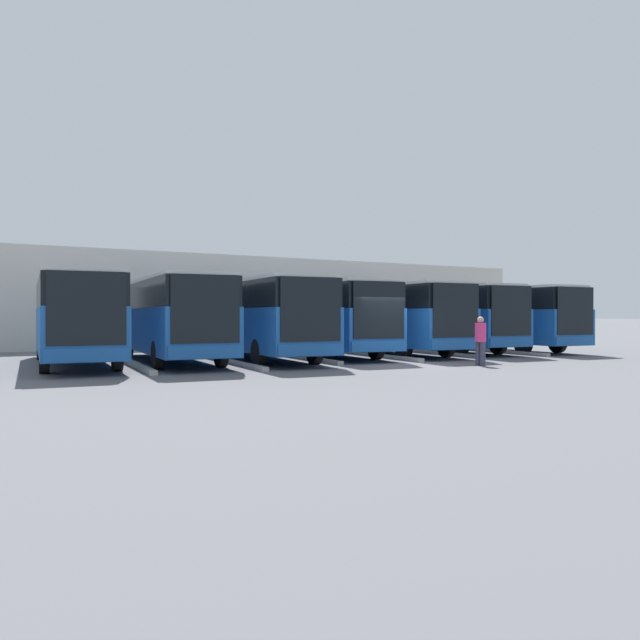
% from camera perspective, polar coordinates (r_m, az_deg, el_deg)
% --- Properties ---
extents(ground_plane, '(600.00, 600.00, 0.00)m').
position_cam_1_polar(ground_plane, '(23.30, 6.98, -4.06)').
color(ground_plane, '#5B5B60').
extents(bus_0, '(3.40, 11.18, 3.22)m').
position_cam_1_polar(bus_0, '(34.11, 15.54, 0.38)').
color(bus_0, '#19519E').
rests_on(bus_0, ground_plane).
extents(curb_divider_0, '(0.86, 7.34, 0.15)m').
position_cam_1_polar(curb_divider_0, '(31.78, 15.44, -2.74)').
color(curb_divider_0, '#9E9E99').
rests_on(curb_divider_0, ground_plane).
extents(bus_1, '(3.40, 11.18, 3.22)m').
position_cam_1_polar(bus_1, '(32.14, 10.54, 0.38)').
color(bus_1, '#19519E').
rests_on(bus_1, ground_plane).
extents(curb_divider_1, '(0.86, 7.34, 0.15)m').
position_cam_1_polar(curb_divider_1, '(29.83, 10.04, -2.93)').
color(curb_divider_1, '#9E9E99').
rests_on(curb_divider_1, ground_plane).
extents(bus_2, '(3.40, 11.18, 3.22)m').
position_cam_1_polar(bus_2, '(29.74, 5.90, 0.38)').
color(bus_2, '#19519E').
rests_on(bus_2, ground_plane).
extents(curb_divider_2, '(0.86, 7.34, 0.15)m').
position_cam_1_polar(curb_divider_2, '(27.47, 4.96, -3.22)').
color(curb_divider_2, '#9E9E99').
rests_on(curb_divider_2, ground_plane).
extents(bus_3, '(3.40, 11.18, 3.22)m').
position_cam_1_polar(bus_3, '(28.17, -0.23, 0.39)').
color(bus_3, '#19519E').
rests_on(bus_3, ground_plane).
extents(curb_divider_3, '(0.86, 7.34, 0.15)m').
position_cam_1_polar(curb_divider_3, '(25.97, -1.77, -3.43)').
color(curb_divider_3, '#9E9E99').
rests_on(curb_divider_3, ground_plane).
extents(bus_4, '(3.40, 11.18, 3.22)m').
position_cam_1_polar(bus_4, '(25.72, -5.84, 0.38)').
color(bus_4, '#19519E').
rests_on(bus_4, ground_plane).
extents(curb_divider_4, '(0.86, 7.34, 0.15)m').
position_cam_1_polar(curb_divider_4, '(23.61, -8.05, -3.82)').
color(curb_divider_4, '#9E9E99').
rests_on(curb_divider_4, ground_plane).
extents(bus_5, '(3.40, 11.18, 3.22)m').
position_cam_1_polar(bus_5, '(25.02, -13.57, 0.37)').
color(bus_5, '#19519E').
rests_on(bus_5, ground_plane).
extents(curb_divider_5, '(0.86, 7.34, 0.15)m').
position_cam_1_polar(curb_divider_5, '(23.07, -16.55, -3.93)').
color(curb_divider_5, '#9E9E99').
rests_on(curb_divider_5, ground_plane).
extents(bus_6, '(3.40, 11.18, 3.22)m').
position_cam_1_polar(bus_6, '(24.60, -21.53, 0.35)').
color(bus_6, '#19519E').
rests_on(bus_6, ground_plane).
extents(pedestrian, '(0.40, 0.42, 1.78)m').
position_cam_1_polar(pedestrian, '(23.20, 14.47, -1.72)').
color(pedestrian, '#38384C').
rests_on(pedestrian, ground_plane).
extents(station_building, '(43.48, 16.47, 5.37)m').
position_cam_1_polar(station_building, '(43.30, -11.11, 1.59)').
color(station_building, beige).
rests_on(station_building, ground_plane).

